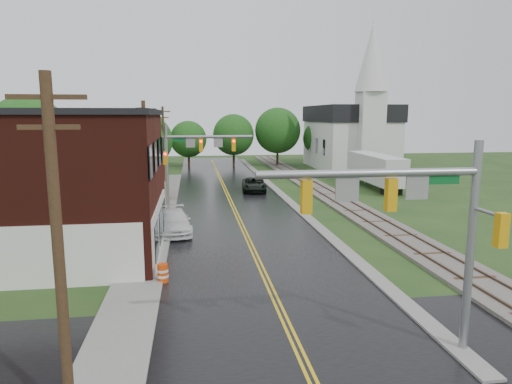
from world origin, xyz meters
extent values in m
cube|color=black|center=(0.00, 30.00, 0.00)|extent=(10.00, 90.00, 0.02)
cube|color=black|center=(0.00, 2.00, 0.00)|extent=(60.00, 9.00, 0.02)
cube|color=gray|center=(5.40, 35.00, 0.00)|extent=(0.80, 70.00, 0.12)
cube|color=gray|center=(-6.20, 25.00, 0.00)|extent=(2.40, 50.00, 0.12)
cube|color=#42140E|center=(-12.50, 15.00, 4.00)|extent=(14.00, 10.00, 8.00)
cube|color=silver|center=(-5.45, 15.00, 1.50)|extent=(0.10, 9.50, 3.00)
cube|color=black|center=(-12.50, 15.00, 8.15)|extent=(14.30, 10.30, 0.30)
cube|color=tan|center=(-11.00, 26.00, 3.20)|extent=(8.00, 7.00, 6.40)
cube|color=#3F0F0C|center=(-10.00, 35.00, 2.20)|extent=(7.00, 6.00, 4.40)
cube|color=silver|center=(20.00, 55.00, 3.50)|extent=(10.00, 16.00, 7.00)
cube|color=black|center=(20.00, 55.00, 8.20)|extent=(10.40, 16.40, 2.40)
cube|color=silver|center=(20.00, 47.00, 5.50)|extent=(3.20, 3.20, 11.00)
cone|color=silver|center=(20.00, 47.00, 15.50)|extent=(4.40, 4.40, 9.00)
cube|color=#59544C|center=(10.00, 35.00, 0.10)|extent=(3.20, 80.00, 0.20)
cube|color=#4C3828|center=(9.28, 35.00, 0.24)|extent=(0.10, 80.00, 0.12)
cube|color=#4C3828|center=(10.72, 35.00, 0.24)|extent=(0.10, 80.00, 0.12)
cylinder|color=gray|center=(5.60, 2.00, 3.60)|extent=(0.28, 0.28, 7.20)
cylinder|color=gray|center=(2.00, 2.00, 6.20)|extent=(7.20, 0.26, 0.26)
cube|color=orange|center=(2.72, 2.00, 5.50)|extent=(0.32, 0.30, 1.05)
cube|color=orange|center=(-0.02, 2.00, 5.50)|extent=(0.32, 0.30, 1.05)
cube|color=gray|center=(3.58, 2.00, 5.70)|extent=(0.75, 0.06, 0.75)
cube|color=gray|center=(1.28, 2.00, 5.70)|extent=(0.75, 0.06, 0.75)
cube|color=#0C5926|center=(4.30, 2.00, 5.95)|extent=(1.40, 0.04, 0.30)
cylinder|color=gray|center=(-5.60, 27.00, 3.60)|extent=(0.28, 0.28, 7.20)
cylinder|color=gray|center=(-2.00, 27.00, 6.20)|extent=(7.20, 0.26, 0.26)
cube|color=orange|center=(-2.72, 27.00, 5.50)|extent=(0.32, 0.30, 1.05)
cube|color=orange|center=(0.02, 27.00, 5.50)|extent=(0.32, 0.30, 1.05)
cube|color=gray|center=(-3.58, 27.00, 5.70)|extent=(0.75, 0.06, 0.75)
cube|color=gray|center=(-1.28, 27.00, 5.70)|extent=(0.75, 0.06, 0.75)
cube|color=#0C5926|center=(-4.30, 27.00, 5.95)|extent=(1.40, 0.04, 0.30)
sphere|color=#FF0C0C|center=(-2.72, 26.82, 5.83)|extent=(0.20, 0.20, 0.20)
cylinder|color=#382616|center=(-6.80, 0.00, 4.50)|extent=(0.28, 0.28, 9.00)
cube|color=#382616|center=(-6.80, 0.00, 8.40)|extent=(1.80, 0.12, 0.12)
cube|color=#382616|center=(-6.80, 0.00, 7.70)|extent=(1.40, 0.12, 0.12)
cylinder|color=#382616|center=(-6.80, 22.00, 4.50)|extent=(0.28, 0.28, 9.00)
cube|color=#382616|center=(-6.80, 22.00, 8.40)|extent=(1.80, 0.12, 0.12)
cube|color=#382616|center=(-6.80, 22.00, 7.70)|extent=(1.40, 0.12, 0.12)
cylinder|color=#382616|center=(-6.80, 44.00, 4.50)|extent=(0.28, 0.28, 9.00)
cube|color=#382616|center=(-6.80, 44.00, 8.40)|extent=(1.80, 0.12, 0.12)
cube|color=#382616|center=(-6.80, 44.00, 7.70)|extent=(1.40, 0.12, 0.12)
cylinder|color=black|center=(-18.00, 32.00, 1.71)|extent=(0.36, 0.36, 3.42)
sphere|color=#164D19|center=(-18.00, 32.00, 5.89)|extent=(7.60, 7.60, 7.60)
sphere|color=#164D19|center=(-17.40, 31.60, 5.23)|extent=(5.32, 5.32, 5.32)
cylinder|color=black|center=(-14.00, 40.00, 1.35)|extent=(0.36, 0.36, 2.70)
sphere|color=#164D19|center=(-14.00, 40.00, 4.65)|extent=(6.00, 6.00, 6.00)
sphere|color=#164D19|center=(-13.40, 39.60, 4.12)|extent=(4.20, 4.20, 4.20)
cylinder|color=black|center=(-9.00, 46.00, 1.44)|extent=(0.36, 0.36, 2.88)
sphere|color=#164D19|center=(-9.00, 46.00, 4.96)|extent=(6.40, 6.40, 6.40)
sphere|color=#164D19|center=(-8.40, 45.60, 4.40)|extent=(4.48, 4.48, 4.48)
imported|color=black|center=(2.93, 35.78, 0.72)|extent=(2.78, 5.35, 1.44)
imported|color=white|center=(-4.80, 19.47, 0.76)|extent=(2.68, 5.42, 1.51)
cube|color=black|center=(16.51, 31.90, 0.40)|extent=(1.90, 1.23, 0.80)
cylinder|color=gray|center=(16.51, 39.15, 0.40)|extent=(0.16, 0.16, 0.80)
cube|color=silver|center=(16.51, 36.25, 2.25)|extent=(2.70, 11.64, 2.90)
cylinder|color=#D53D09|center=(-5.00, 10.00, 0.46)|extent=(0.66, 0.66, 0.91)
camera|label=1|loc=(-3.46, -11.43, 7.98)|focal=32.00mm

